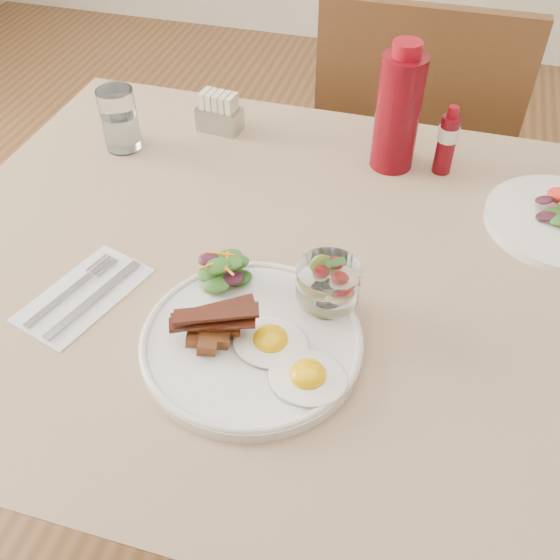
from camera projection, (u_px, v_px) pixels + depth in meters
The scene contains 12 objects.
table at pixel (365, 319), 0.94m from camera, with size 1.33×0.88×0.75m.
chair_far at pixel (409, 161), 1.50m from camera, with size 0.42×0.42×0.93m.
main_plate at pixel (252, 342), 0.78m from camera, with size 0.28×0.28×0.02m, color silver.
fried_eggs at pixel (289, 358), 0.75m from camera, with size 0.15×0.13×0.03m.
bacon_potato_pile at pixel (213, 326), 0.76m from camera, with size 0.11×0.08×0.05m.
side_salad at pixel (224, 271), 0.84m from camera, with size 0.08×0.08×0.04m.
fruit_cup at pixel (328, 283), 0.78m from camera, with size 0.08×0.08×0.08m.
ketchup_bottle at pixel (398, 111), 1.01m from camera, with size 0.08×0.08×0.22m.
hot_sauce_bottle at pixel (447, 141), 1.03m from camera, with size 0.05×0.05×0.12m.
sugar_caddy at pixel (219, 114), 1.14m from camera, with size 0.08×0.05×0.07m.
water_glass at pixel (120, 123), 1.09m from camera, with size 0.06×0.06×0.11m.
napkin_cutlery at pixel (84, 295), 0.85m from camera, with size 0.15×0.20×0.01m.
Camera 1 is at (0.05, -0.64, 1.36)m, focal length 40.00 mm.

